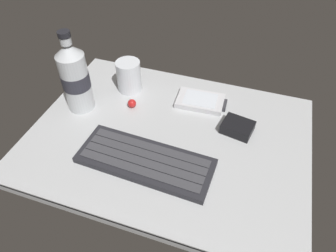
# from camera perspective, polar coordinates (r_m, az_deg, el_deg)

# --- Properties ---
(ground_plane) EXTENTS (0.64, 0.48, 0.03)m
(ground_plane) POSITION_cam_1_polar(r_m,az_deg,el_deg) (0.72, -0.06, -2.37)
(ground_plane) COLOR #B7BABC
(keyboard) EXTENTS (0.29, 0.12, 0.02)m
(keyboard) POSITION_cam_1_polar(r_m,az_deg,el_deg) (0.66, -4.26, -6.42)
(keyboard) COLOR #232328
(keyboard) RESTS_ON ground_plane
(handheld_device) EXTENTS (0.13, 0.08, 0.02)m
(handheld_device) POSITION_cam_1_polar(r_m,az_deg,el_deg) (0.80, 6.11, 4.66)
(handheld_device) COLOR silver
(handheld_device) RESTS_ON ground_plane
(juice_cup) EXTENTS (0.06, 0.06, 0.09)m
(juice_cup) POSITION_cam_1_polar(r_m,az_deg,el_deg) (0.83, -7.25, 9.00)
(juice_cup) COLOR silver
(juice_cup) RESTS_ON ground_plane
(water_bottle) EXTENTS (0.07, 0.07, 0.21)m
(water_bottle) POSITION_cam_1_polar(r_m,az_deg,el_deg) (0.77, -16.90, 8.65)
(water_bottle) COLOR silver
(water_bottle) RESTS_ON ground_plane
(charger_block) EXTENTS (0.08, 0.07, 0.02)m
(charger_block) POSITION_cam_1_polar(r_m,az_deg,el_deg) (0.74, 12.81, -0.23)
(charger_block) COLOR black
(charger_block) RESTS_ON ground_plane
(trackball_mouse) EXTENTS (0.02, 0.02, 0.02)m
(trackball_mouse) POSITION_cam_1_polar(r_m,az_deg,el_deg) (0.79, -6.72, 4.20)
(trackball_mouse) COLOR red
(trackball_mouse) RESTS_ON ground_plane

